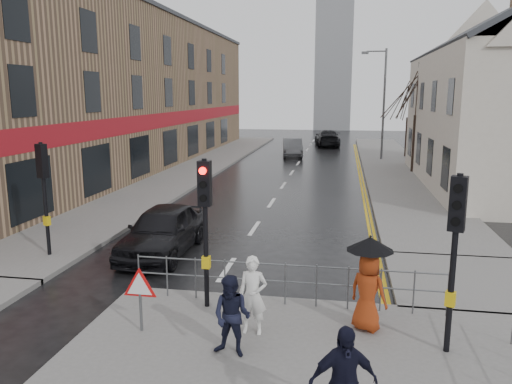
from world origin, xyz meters
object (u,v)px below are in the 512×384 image
at_px(pedestrian_b, 232,316).
at_px(car_mid, 293,148).
at_px(pedestrian_a, 253,295).
at_px(pedestrian_with_umbrella, 369,279).
at_px(car_parked, 163,230).
at_px(pedestrian_d, 343,383).

height_order(pedestrian_b, car_mid, pedestrian_b).
height_order(pedestrian_a, car_mid, pedestrian_a).
bearing_deg(pedestrian_a, pedestrian_with_umbrella, 15.16).
distance_m(pedestrian_b, car_mid, 31.47).
relative_size(pedestrian_a, car_parked, 0.36).
height_order(pedestrian_b, pedestrian_with_umbrella, pedestrian_with_umbrella).
bearing_deg(car_parked, pedestrian_a, -52.62).
xyz_separation_m(pedestrian_a, car_mid, (-2.29, 30.47, -0.24)).
height_order(car_parked, car_mid, car_parked).
bearing_deg(pedestrian_a, pedestrian_d, -56.75).
distance_m(pedestrian_a, pedestrian_d, 3.41).
xyz_separation_m(pedestrian_b, car_mid, (-2.07, 31.40, -0.20)).
relative_size(pedestrian_a, pedestrian_b, 1.05).
bearing_deg(car_mid, pedestrian_with_umbrella, -89.19).
bearing_deg(car_parked, pedestrian_d, -54.50).
relative_size(pedestrian_with_umbrella, car_parked, 0.44).
relative_size(pedestrian_a, pedestrian_d, 0.95).
relative_size(pedestrian_a, pedestrian_with_umbrella, 0.81).
height_order(pedestrian_b, pedestrian_d, pedestrian_d).
relative_size(pedestrian_d, car_mid, 0.40).
relative_size(pedestrian_b, car_parked, 0.34).
bearing_deg(pedestrian_with_umbrella, pedestrian_a, -166.35).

